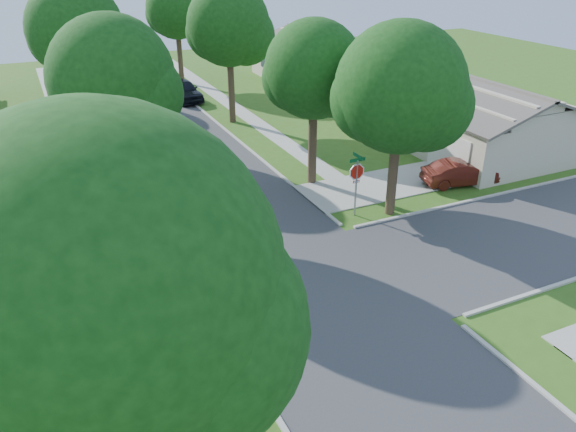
# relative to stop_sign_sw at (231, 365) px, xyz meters

# --- Properties ---
(ground) EXTENTS (100.00, 100.00, 0.00)m
(ground) POSITION_rel_stop_sign_sw_xyz_m (4.70, 4.70, -2.03)
(ground) COLOR #345A18
(ground) RESTS_ON ground
(road_ns) EXTENTS (7.00, 100.00, 0.02)m
(road_ns) POSITION_rel_stop_sign_sw_xyz_m (4.70, 4.70, -2.03)
(road_ns) COLOR #333335
(road_ns) RESTS_ON ground
(sidewalk_ne) EXTENTS (1.20, 40.00, 0.04)m
(sidewalk_ne) POSITION_rel_stop_sign_sw_xyz_m (10.80, 30.70, -2.01)
(sidewalk_ne) COLOR #9E9B91
(sidewalk_ne) RESTS_ON ground
(sidewalk_nw) EXTENTS (1.20, 40.00, 0.04)m
(sidewalk_nw) POSITION_rel_stop_sign_sw_xyz_m (-1.40, 30.70, -2.01)
(sidewalk_nw) COLOR #9E9B91
(sidewalk_nw) RESTS_ON ground
(driveway) EXTENTS (8.80, 3.60, 0.05)m
(driveway) POSITION_rel_stop_sign_sw_xyz_m (12.60, 11.80, -2.01)
(driveway) COLOR #9E9B91
(driveway) RESTS_ON ground
(stop_sign_sw) EXTENTS (1.05, 0.80, 2.98)m
(stop_sign_sw) POSITION_rel_stop_sign_sw_xyz_m (0.00, 0.00, 0.00)
(stop_sign_sw) COLOR gray
(stop_sign_sw) RESTS_ON ground
(stop_sign_ne) EXTENTS (1.05, 0.80, 2.98)m
(stop_sign_ne) POSITION_rel_stop_sign_sw_xyz_m (9.40, 9.40, 0.00)
(stop_sign_ne) COLOR gray
(stop_sign_ne) RESTS_ON ground
(tree_e_near) EXTENTS (4.97, 4.80, 8.28)m
(tree_e_near) POSITION_rel_stop_sign_sw_xyz_m (9.45, 13.71, 3.61)
(tree_e_near) COLOR #38281C
(tree_e_near) RESTS_ON ground
(tree_e_mid) EXTENTS (5.59, 5.40, 9.21)m
(tree_e_mid) POSITION_rel_stop_sign_sw_xyz_m (9.46, 25.71, 4.22)
(tree_e_mid) COLOR #38281C
(tree_e_mid) RESTS_ON ground
(tree_e_far) EXTENTS (5.17, 5.00, 8.72)m
(tree_e_far) POSITION_rel_stop_sign_sw_xyz_m (9.45, 38.71, 3.95)
(tree_e_far) COLOR #38281C
(tree_e_far) RESTS_ON ground
(tree_w_near) EXTENTS (5.38, 5.20, 8.97)m
(tree_w_near) POSITION_rel_stop_sign_sw_xyz_m (0.06, 13.71, 4.08)
(tree_w_near) COLOR #38281C
(tree_w_near) RESTS_ON ground
(tree_w_mid) EXTENTS (5.80, 5.60, 9.56)m
(tree_w_mid) POSITION_rel_stop_sign_sw_xyz_m (0.06, 25.71, 4.46)
(tree_w_mid) COLOR #38281C
(tree_w_mid) RESTS_ON ground
(tree_w_far) EXTENTS (4.76, 4.60, 8.04)m
(tree_w_far) POSITION_rel_stop_sign_sw_xyz_m (0.05, 38.71, 3.48)
(tree_w_far) COLOR #38281C
(tree_w_far) RESTS_ON ground
(tree_sw_corner) EXTENTS (6.21, 6.00, 9.55)m
(tree_sw_corner) POSITION_rel_stop_sign_sw_xyz_m (-2.74, -2.29, 4.23)
(tree_sw_corner) COLOR #38281C
(tree_sw_corner) RESTS_ON ground
(tree_ne_corner) EXTENTS (5.80, 5.60, 8.66)m
(tree_ne_corner) POSITION_rel_stop_sign_sw_xyz_m (11.06, 8.91, 3.56)
(tree_ne_corner) COLOR #38281C
(tree_ne_corner) RESTS_ON ground
(house_ne_near) EXTENTS (8.42, 13.60, 4.23)m
(house_ne_near) POSITION_rel_stop_sign_sw_xyz_m (20.69, 15.70, -0.51)
(house_ne_near) COLOR #B8A891
(house_ne_near) RESTS_ON ground
(house_ne_far) EXTENTS (8.42, 13.60, 4.23)m
(house_ne_far) POSITION_rel_stop_sign_sw_xyz_m (20.69, 33.70, -0.51)
(house_ne_far) COLOR #B8A891
(house_ne_far) RESTS_ON ground
(car_driveway) EXTENTS (4.10, 2.14, 1.28)m
(car_driveway) POSITION_rel_stop_sign_sw_xyz_m (16.20, 10.20, -1.39)
(car_driveway) COLOR #4A160F
(car_driveway) RESTS_ON ground
(car_curb_east) EXTENTS (2.35, 4.95, 1.63)m
(car_curb_east) POSITION_rel_stop_sign_sw_xyz_m (7.90, 32.76, -1.21)
(car_curb_east) COLOR black
(car_curb_east) RESTS_ON ground
(car_curb_west) EXTENTS (2.37, 4.85, 1.36)m
(car_curb_west) POSITION_rel_stop_sign_sw_xyz_m (3.50, 47.27, -1.35)
(car_curb_west) COLOR black
(car_curb_west) RESTS_ON ground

